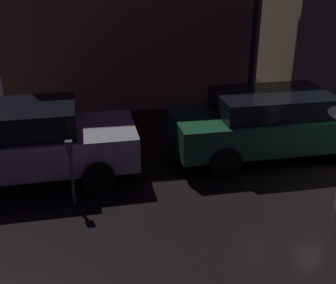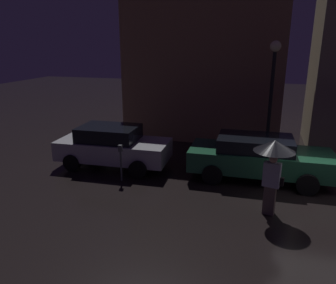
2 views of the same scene
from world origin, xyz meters
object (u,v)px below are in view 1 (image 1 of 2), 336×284
(parked_car_green, at_px, (276,122))
(street_lamp_near, at_px, (257,1))
(parked_car_silver, at_px, (30,141))
(parking_meter, at_px, (71,166))

(parked_car_green, distance_m, street_lamp_near, 3.45)
(parked_car_silver, distance_m, street_lamp_near, 6.58)
(parking_meter, height_order, street_lamp_near, street_lamp_near)
(parking_meter, relative_size, street_lamp_near, 0.28)
(parked_car_green, height_order, street_lamp_near, street_lamp_near)
(parking_meter, bearing_deg, street_lamp_near, 40.57)
(parked_car_silver, height_order, parking_meter, parked_car_silver)
(parked_car_silver, bearing_deg, parked_car_green, 0.42)
(parking_meter, distance_m, street_lamp_near, 6.55)
(parked_car_silver, height_order, parked_car_green, parked_car_silver)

